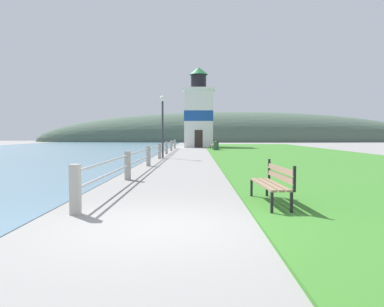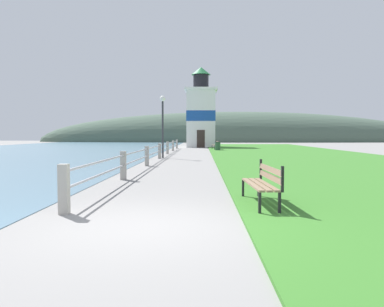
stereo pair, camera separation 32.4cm
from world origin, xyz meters
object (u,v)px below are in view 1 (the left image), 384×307
park_bench_near (273,181)px  lighthouse (199,113)px  park_bench_midway (214,144)px  trash_bin (216,146)px  lamp_post (163,115)px

park_bench_near → lighthouse: lighthouse is taller
park_bench_midway → trash_bin: 1.95m
park_bench_near → lighthouse: size_ratio=0.21×
lighthouse → lamp_post: (-2.38, -20.06, -1.20)m
lighthouse → lamp_post: size_ratio=2.35×
lighthouse → park_bench_near: bearing=-87.8°
park_bench_near → lamp_post: size_ratio=0.50×
park_bench_near → trash_bin: park_bench_near is taller
park_bench_midway → lighthouse: size_ratio=0.21×
park_bench_midway → lamp_post: size_ratio=0.49×
park_bench_midway → lighthouse: lighthouse is taller
lamp_post → park_bench_midway: bearing=72.7°
park_bench_near → park_bench_midway: size_ratio=1.01×
park_bench_near → trash_bin: bearing=-93.3°
trash_bin → lamp_post: (-3.95, -10.54, 2.31)m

